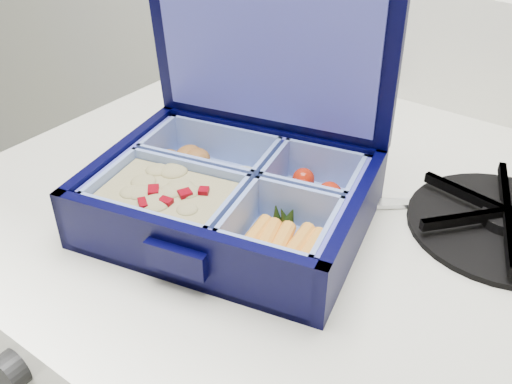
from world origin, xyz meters
The scene contains 4 objects.
bento_box centered at (0.26, 1.58, 0.94)m, with size 0.24×0.18×0.06m, color black, non-canonical shape.
burner_grate centered at (0.46, 1.72, 0.92)m, with size 0.17×0.17×0.02m, color black.
burner_grate_rear centered at (0.16, 1.86, 0.92)m, with size 0.16×0.16×0.02m, color black.
fork centered at (0.38, 1.70, 0.91)m, with size 0.02×0.19×0.01m, color silver, non-canonical shape.
Camera 1 is at (0.52, 1.25, 1.22)m, focal length 40.00 mm.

